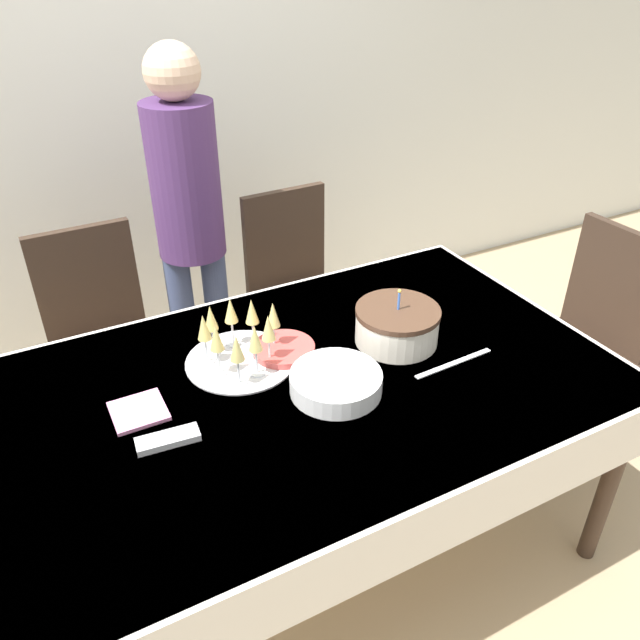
# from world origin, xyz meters

# --- Properties ---
(ground_plane) EXTENTS (12.00, 12.00, 0.00)m
(ground_plane) POSITION_xyz_m (0.00, 0.00, 0.00)
(ground_plane) COLOR tan
(wall_back) EXTENTS (8.00, 0.05, 2.70)m
(wall_back) POSITION_xyz_m (0.00, 1.68, 1.35)
(wall_back) COLOR silver
(wall_back) RESTS_ON ground_plane
(dining_table) EXTENTS (1.98, 1.17, 0.77)m
(dining_table) POSITION_xyz_m (0.00, 0.00, 0.67)
(dining_table) COLOR silver
(dining_table) RESTS_ON ground_plane
(dining_chair_far_left) EXTENTS (0.43, 0.43, 0.98)m
(dining_chair_far_left) POSITION_xyz_m (-0.44, 0.90, 0.54)
(dining_chair_far_left) COLOR #38281E
(dining_chair_far_left) RESTS_ON ground_plane
(dining_chair_far_right) EXTENTS (0.44, 0.44, 0.98)m
(dining_chair_far_right) POSITION_xyz_m (0.44, 0.90, 0.54)
(dining_chair_far_right) COLOR #38281E
(dining_chair_far_right) RESTS_ON ground_plane
(dining_chair_right_end) EXTENTS (0.43, 0.43, 0.98)m
(dining_chair_right_end) POSITION_xyz_m (1.31, 0.00, 0.54)
(dining_chair_right_end) COLOR #38281E
(dining_chair_right_end) RESTS_ON ground_plane
(birthday_cake) EXTENTS (0.28, 0.28, 0.20)m
(birthday_cake) POSITION_xyz_m (0.39, 0.05, 0.83)
(birthday_cake) COLOR silver
(birthday_cake) RESTS_ON dining_table
(champagne_tray) EXTENTS (0.35, 0.35, 0.18)m
(champagne_tray) POSITION_xyz_m (-0.11, 0.18, 0.86)
(champagne_tray) COLOR silver
(champagne_tray) RESTS_ON dining_table
(plate_stack_main) EXTENTS (0.28, 0.28, 0.06)m
(plate_stack_main) POSITION_xyz_m (0.09, -0.09, 0.80)
(plate_stack_main) COLOR white
(plate_stack_main) RESTS_ON dining_table
(plate_stack_dessert) EXTENTS (0.20, 0.20, 0.03)m
(plate_stack_dessert) POSITION_xyz_m (0.03, 0.16, 0.79)
(plate_stack_dessert) COLOR #CC4C47
(plate_stack_dessert) RESTS_ON dining_table
(cake_knife) EXTENTS (0.30, 0.03, 0.00)m
(cake_knife) POSITION_xyz_m (0.49, -0.15, 0.77)
(cake_knife) COLOR silver
(cake_knife) RESTS_ON dining_table
(fork_pile) EXTENTS (0.17, 0.08, 0.02)m
(fork_pile) POSITION_xyz_m (-0.42, -0.07, 0.78)
(fork_pile) COLOR silver
(fork_pile) RESTS_ON dining_table
(napkin_pile) EXTENTS (0.15, 0.15, 0.01)m
(napkin_pile) POSITION_xyz_m (-0.46, 0.08, 0.78)
(napkin_pile) COLOR pink
(napkin_pile) RESTS_ON dining_table
(person_standing) EXTENTS (0.28, 0.28, 1.61)m
(person_standing) POSITION_xyz_m (-0.00, 1.00, 0.97)
(person_standing) COLOR #3F4C72
(person_standing) RESTS_ON ground_plane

